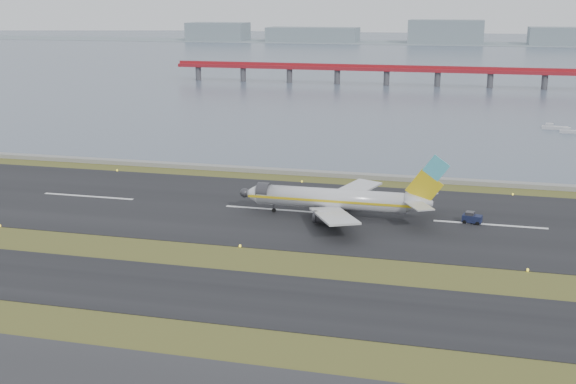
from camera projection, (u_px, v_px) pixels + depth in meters
name	position (u px, v px, depth m)	size (l,w,h in m)	color
ground	(225.00, 263.00, 111.09)	(1000.00, 1000.00, 0.00)	#3F4A1A
taxiway_strip	(197.00, 292.00, 99.82)	(1000.00, 18.00, 0.10)	black
runway_strip	(276.00, 210.00, 139.20)	(1000.00, 45.00, 0.10)	black
seawall	(309.00, 173.00, 167.22)	(1000.00, 2.50, 1.00)	gray
bay_water	(424.00, 55.00, 542.39)	(1400.00, 800.00, 1.30)	#495769
red_pier	(438.00, 71.00, 338.92)	(260.00, 5.00, 10.20)	maroon
far_shoreline	(450.00, 37.00, 687.65)	(1400.00, 80.00, 60.50)	gray
airliner	(339.00, 199.00, 133.73)	(38.52, 32.89, 12.80)	silver
pushback_tug	(472.00, 218.00, 130.55)	(3.69, 2.57, 2.16)	#141B39
workboat_near	(571.00, 131.00, 220.21)	(7.36, 2.94, 1.74)	silver
workboat_far	(554.00, 127.00, 226.91)	(8.01, 3.34, 1.89)	silver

